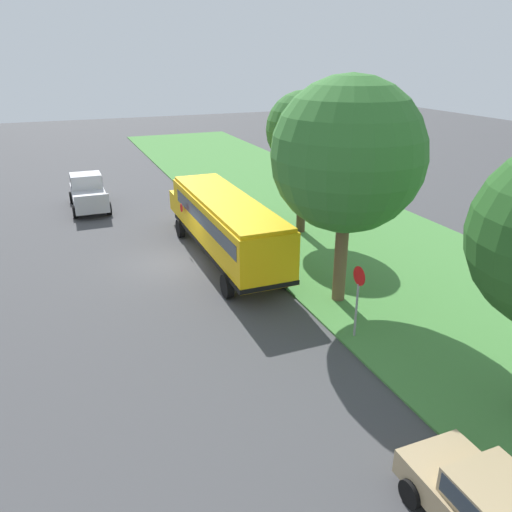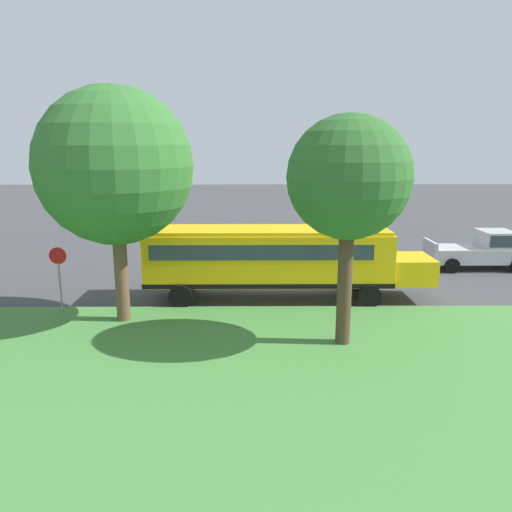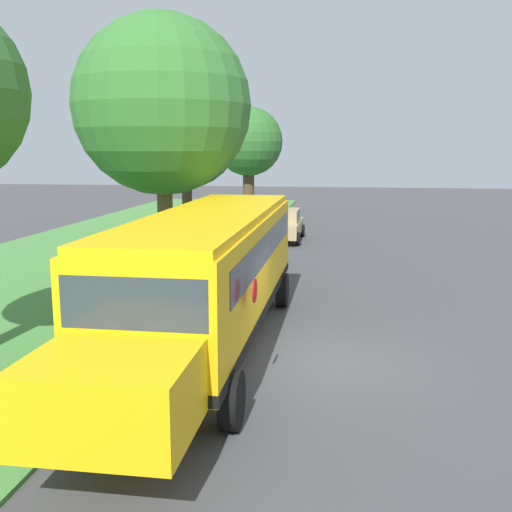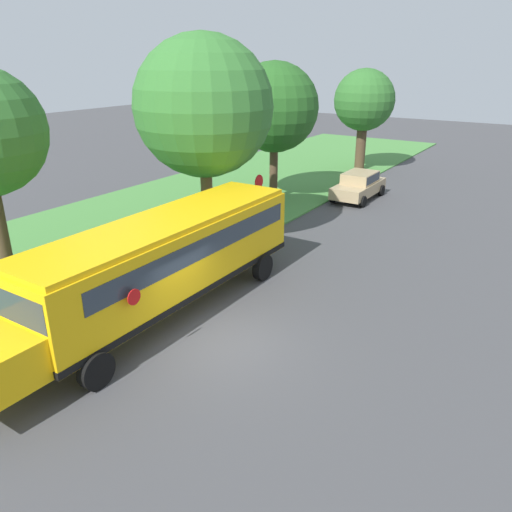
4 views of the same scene
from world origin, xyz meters
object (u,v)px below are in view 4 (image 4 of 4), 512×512
object	(u,v)px
school_bus	(162,259)
oak_tree_far_end	(276,108)
stop_sign	(259,196)
oak_tree_roadside_mid	(204,108)
car_tan_nearest	(359,184)
oak_tree_across_road	(363,101)

from	to	relation	value
school_bus	oak_tree_far_end	bearing A→B (deg)	106.63
oak_tree_far_end	stop_sign	bearing A→B (deg)	-66.83
oak_tree_roadside_mid	oak_tree_far_end	size ratio (longest dim) A/B	1.15
car_tan_nearest	oak_tree_far_end	world-z (taller)	oak_tree_far_end
oak_tree_across_road	stop_sign	size ratio (longest dim) A/B	2.60
stop_sign	oak_tree_far_end	bearing A→B (deg)	113.17
school_bus	oak_tree_across_road	world-z (taller)	oak_tree_across_road
oak_tree_roadside_mid	stop_sign	xyz separation A→B (m)	(0.83, 2.87, -4.18)
oak_tree_roadside_mid	oak_tree_far_end	world-z (taller)	oak_tree_roadside_mid
oak_tree_far_end	oak_tree_across_road	distance (m)	10.25
stop_sign	school_bus	bearing A→B (deg)	-77.57
oak_tree_across_road	stop_sign	bearing A→B (deg)	-85.60
oak_tree_across_road	car_tan_nearest	bearing A→B (deg)	-67.80
school_bus	car_tan_nearest	size ratio (longest dim) A/B	2.82
oak_tree_roadside_mid	oak_tree_across_road	xyz separation A→B (m)	(-0.36, 18.31, -0.95)
school_bus	oak_tree_across_road	distance (m)	24.49
car_tan_nearest	stop_sign	bearing A→B (deg)	-102.50
oak_tree_far_end	stop_sign	distance (m)	6.68
oak_tree_roadside_mid	oak_tree_far_end	bearing A→B (deg)	99.90
oak_tree_across_road	oak_tree_roadside_mid	bearing A→B (deg)	-88.88
school_bus	stop_sign	xyz separation A→B (m)	(-1.91, 8.66, -0.19)
school_bus	oak_tree_far_end	xyz separation A→B (m)	(-4.16, 13.91, 3.27)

